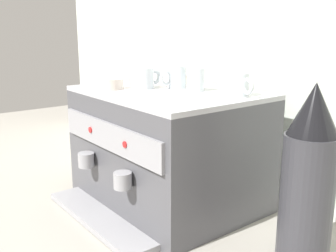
{
  "coord_description": "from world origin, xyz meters",
  "views": [
    {
      "loc": [
        1.1,
        -0.85,
        0.63
      ],
      "look_at": [
        0.0,
        0.0,
        0.28
      ],
      "focal_mm": 42.57,
      "sensor_mm": 36.0,
      "label": 1
    }
  ],
  "objects_px": {
    "ceramic_bowl_0": "(132,81)",
    "ceramic_bowl_1": "(175,78)",
    "ceramic_cup_1": "(239,85)",
    "coffee_grinder": "(308,178)",
    "espresso_machine": "(167,147)",
    "ceramic_cup_2": "(176,77)",
    "ceramic_cup_3": "(144,78)",
    "ceramic_cup_0": "(195,79)",
    "milk_pitcher": "(111,153)",
    "ceramic_bowl_2": "(111,84)"
  },
  "relations": [
    {
      "from": "ceramic_cup_2",
      "to": "ceramic_bowl_0",
      "type": "distance_m",
      "value": 0.19
    },
    {
      "from": "ceramic_cup_0",
      "to": "ceramic_bowl_0",
      "type": "xyz_separation_m",
      "value": [
        -0.27,
        -0.09,
        -0.03
      ]
    },
    {
      "from": "ceramic_cup_0",
      "to": "ceramic_cup_3",
      "type": "xyz_separation_m",
      "value": [
        -0.16,
        -0.11,
        -0.0
      ]
    },
    {
      "from": "ceramic_cup_1",
      "to": "coffee_grinder",
      "type": "bearing_deg",
      "value": -9.24
    },
    {
      "from": "ceramic_cup_3",
      "to": "ceramic_bowl_0",
      "type": "distance_m",
      "value": 0.11
    },
    {
      "from": "ceramic_cup_0",
      "to": "ceramic_bowl_2",
      "type": "height_order",
      "value": "ceramic_cup_0"
    },
    {
      "from": "espresso_machine",
      "to": "ceramic_bowl_0",
      "type": "bearing_deg",
      "value": -173.89
    },
    {
      "from": "ceramic_cup_3",
      "to": "ceramic_bowl_1",
      "type": "xyz_separation_m",
      "value": [
        -0.05,
        0.18,
        -0.02
      ]
    },
    {
      "from": "ceramic_bowl_0",
      "to": "coffee_grinder",
      "type": "bearing_deg",
      "value": 5.92
    },
    {
      "from": "ceramic_bowl_0",
      "to": "coffee_grinder",
      "type": "xyz_separation_m",
      "value": [
        0.74,
        0.08,
        -0.19
      ]
    },
    {
      "from": "espresso_machine",
      "to": "ceramic_cup_0",
      "type": "height_order",
      "value": "ceramic_cup_0"
    },
    {
      "from": "ceramic_cup_0",
      "to": "ceramic_bowl_0",
      "type": "bearing_deg",
      "value": -161.35
    },
    {
      "from": "ceramic_cup_0",
      "to": "ceramic_bowl_0",
      "type": "relative_size",
      "value": 1.02
    },
    {
      "from": "ceramic_bowl_2",
      "to": "ceramic_cup_2",
      "type": "bearing_deg",
      "value": 58.0
    },
    {
      "from": "ceramic_bowl_0",
      "to": "ceramic_bowl_2",
      "type": "bearing_deg",
      "value": -67.56
    },
    {
      "from": "ceramic_cup_3",
      "to": "ceramic_bowl_0",
      "type": "height_order",
      "value": "ceramic_cup_3"
    },
    {
      "from": "ceramic_cup_0",
      "to": "ceramic_cup_1",
      "type": "bearing_deg",
      "value": 11.62
    },
    {
      "from": "ceramic_bowl_0",
      "to": "milk_pitcher",
      "type": "xyz_separation_m",
      "value": [
        -0.23,
        0.03,
        -0.36
      ]
    },
    {
      "from": "ceramic_cup_0",
      "to": "ceramic_bowl_2",
      "type": "relative_size",
      "value": 1.08
    },
    {
      "from": "espresso_machine",
      "to": "coffee_grinder",
      "type": "height_order",
      "value": "coffee_grinder"
    },
    {
      "from": "ceramic_cup_0",
      "to": "ceramic_cup_3",
      "type": "bearing_deg",
      "value": -145.97
    },
    {
      "from": "ceramic_bowl_0",
      "to": "coffee_grinder",
      "type": "height_order",
      "value": "coffee_grinder"
    },
    {
      "from": "ceramic_bowl_1",
      "to": "espresso_machine",
      "type": "bearing_deg",
      "value": -46.42
    },
    {
      "from": "ceramic_bowl_0",
      "to": "ceramic_bowl_1",
      "type": "relative_size",
      "value": 0.8
    },
    {
      "from": "ceramic_cup_2",
      "to": "coffee_grinder",
      "type": "xyz_separation_m",
      "value": [
        0.56,
        -0.0,
        -0.21
      ]
    },
    {
      "from": "espresso_machine",
      "to": "ceramic_bowl_0",
      "type": "distance_m",
      "value": 0.3
    },
    {
      "from": "milk_pitcher",
      "to": "espresso_machine",
      "type": "bearing_deg",
      "value": -1.27
    },
    {
      "from": "ceramic_cup_1",
      "to": "ceramic_cup_3",
      "type": "relative_size",
      "value": 0.84
    },
    {
      "from": "ceramic_bowl_2",
      "to": "milk_pitcher",
      "type": "distance_m",
      "value": 0.48
    },
    {
      "from": "ceramic_bowl_1",
      "to": "coffee_grinder",
      "type": "bearing_deg",
      "value": -7.41
    },
    {
      "from": "ceramic_cup_0",
      "to": "ceramic_cup_1",
      "type": "distance_m",
      "value": 0.18
    },
    {
      "from": "ceramic_cup_2",
      "to": "ceramic_cup_3",
      "type": "distance_m",
      "value": 0.12
    },
    {
      "from": "ceramic_bowl_2",
      "to": "milk_pitcher",
      "type": "height_order",
      "value": "ceramic_bowl_2"
    },
    {
      "from": "espresso_machine",
      "to": "ceramic_bowl_1",
      "type": "relative_size",
      "value": 5.27
    },
    {
      "from": "ceramic_cup_0",
      "to": "milk_pitcher",
      "type": "xyz_separation_m",
      "value": [
        -0.5,
        -0.06,
        -0.38
      ]
    },
    {
      "from": "ceramic_cup_1",
      "to": "ceramic_cup_3",
      "type": "xyz_separation_m",
      "value": [
        -0.33,
        -0.14,
        0.0
      ]
    },
    {
      "from": "coffee_grinder",
      "to": "milk_pitcher",
      "type": "relative_size",
      "value": 3.35
    },
    {
      "from": "espresso_machine",
      "to": "ceramic_bowl_2",
      "type": "distance_m",
      "value": 0.3
    },
    {
      "from": "ceramic_bowl_0",
      "to": "milk_pitcher",
      "type": "distance_m",
      "value": 0.43
    },
    {
      "from": "ceramic_bowl_2",
      "to": "coffee_grinder",
      "type": "bearing_deg",
      "value": 15.88
    },
    {
      "from": "ceramic_bowl_2",
      "to": "ceramic_cup_0",
      "type": "bearing_deg",
      "value": 43.94
    },
    {
      "from": "ceramic_cup_2",
      "to": "coffee_grinder",
      "type": "relative_size",
      "value": 0.22
    },
    {
      "from": "ceramic_cup_2",
      "to": "coffee_grinder",
      "type": "bearing_deg",
      "value": -0.25
    },
    {
      "from": "ceramic_cup_1",
      "to": "milk_pitcher",
      "type": "relative_size",
      "value": 0.7
    },
    {
      "from": "ceramic_cup_1",
      "to": "ceramic_cup_3",
      "type": "height_order",
      "value": "ceramic_cup_3"
    },
    {
      "from": "espresso_machine",
      "to": "milk_pitcher",
      "type": "distance_m",
      "value": 0.45
    },
    {
      "from": "coffee_grinder",
      "to": "milk_pitcher",
      "type": "height_order",
      "value": "coffee_grinder"
    },
    {
      "from": "espresso_machine",
      "to": "ceramic_cup_3",
      "type": "xyz_separation_m",
      "value": [
        -0.09,
        -0.04,
        0.25
      ]
    },
    {
      "from": "ceramic_cup_1",
      "to": "coffee_grinder",
      "type": "xyz_separation_m",
      "value": [
        0.3,
        -0.05,
        -0.21
      ]
    },
    {
      "from": "ceramic_bowl_2",
      "to": "milk_pitcher",
      "type": "xyz_separation_m",
      "value": [
        -0.28,
        0.15,
        -0.36
      ]
    }
  ]
}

